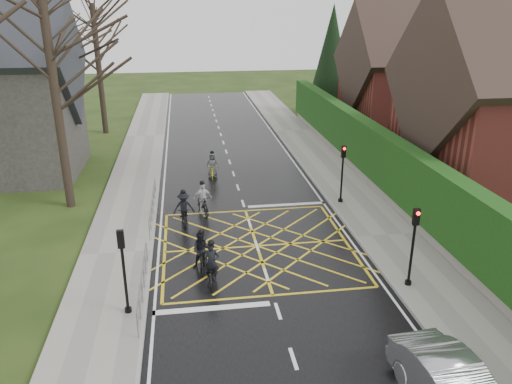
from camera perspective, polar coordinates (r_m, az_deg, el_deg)
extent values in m
plane|color=black|center=(22.03, 0.10, -6.20)|extent=(120.00, 120.00, 0.00)
cube|color=black|center=(22.03, 0.10, -6.19)|extent=(9.00, 80.00, 0.01)
cube|color=gray|center=(23.55, 14.75, -4.87)|extent=(3.00, 80.00, 0.15)
cube|color=gray|center=(22.03, -15.64, -6.83)|extent=(3.00, 80.00, 0.15)
cube|color=slate|center=(29.19, 13.55, 0.90)|extent=(0.50, 38.00, 0.70)
cube|color=#13330E|center=(28.66, 13.84, 4.19)|extent=(0.90, 38.00, 2.80)
cube|color=maroon|center=(41.95, 16.94, 10.32)|extent=(9.00, 8.00, 6.00)
cube|color=#2F221C|center=(41.56, 17.37, 14.24)|extent=(9.80, 8.80, 8.80)
cube|color=maroon|center=(42.61, 21.20, 17.48)|extent=(0.70, 0.70, 1.60)
cylinder|color=black|center=(48.34, 8.33, 9.38)|extent=(0.50, 0.50, 1.20)
cone|color=black|center=(47.68, 8.61, 14.57)|extent=(4.60, 4.60, 10.00)
cube|color=#2D2B28|center=(33.79, -26.71, 7.51)|extent=(8.00, 7.00, 7.00)
cylinder|color=black|center=(26.53, -21.85, 9.57)|extent=(0.44, 0.44, 11.00)
cylinder|color=black|center=(34.40, -20.75, 12.83)|extent=(0.44, 0.44, 12.00)
cylinder|color=black|center=(42.21, -17.48, 13.08)|extent=(0.44, 0.44, 10.00)
cylinder|color=slate|center=(18.37, -12.92, -9.13)|extent=(0.05, 5.00, 0.05)
cylinder|color=slate|center=(18.60, -12.81, -10.33)|extent=(0.04, 5.00, 0.04)
cylinder|color=slate|center=(16.54, -13.37, -14.94)|extent=(0.04, 0.04, 1.00)
cylinder|color=slate|center=(20.80, -12.35, -6.91)|extent=(0.04, 0.04, 1.00)
cylinder|color=slate|center=(25.15, -11.80, -0.63)|extent=(0.05, 6.00, 0.05)
cylinder|color=slate|center=(25.32, -11.72, -1.58)|extent=(0.04, 6.00, 0.04)
cylinder|color=slate|center=(22.59, -12.07, -4.57)|extent=(0.04, 0.04, 1.00)
cylinder|color=slate|center=(28.13, -11.43, 0.63)|extent=(0.04, 0.04, 1.00)
cylinder|color=black|center=(26.34, 9.79, 1.66)|extent=(0.10, 0.10, 3.00)
cylinder|color=black|center=(26.81, 9.61, -1.07)|extent=(0.24, 0.24, 0.30)
cube|color=black|center=(25.92, 9.98, 4.58)|extent=(0.22, 0.16, 0.62)
sphere|color=#FF0C0C|center=(25.76, 10.08, 4.89)|extent=(0.14, 0.14, 0.14)
cylinder|color=black|center=(19.17, 17.39, -6.57)|extent=(0.10, 0.10, 3.00)
cylinder|color=black|center=(19.81, 16.97, -10.04)|extent=(0.24, 0.24, 0.30)
cube|color=black|center=(18.59, 17.85, -2.73)|extent=(0.22, 0.16, 0.62)
sphere|color=#FF0C0C|center=(18.43, 18.07, -2.36)|extent=(0.14, 0.14, 0.14)
cylinder|color=black|center=(17.32, -14.77, -9.39)|extent=(0.10, 0.10, 3.00)
cylinder|color=black|center=(18.02, -14.37, -13.11)|extent=(0.24, 0.24, 0.30)
cube|color=black|center=(16.67, -15.21, -5.21)|extent=(0.22, 0.16, 0.62)
sphere|color=#FF0C0C|center=(16.70, -15.23, -4.48)|extent=(0.14, 0.14, 0.14)
imported|color=black|center=(19.22, -5.04, -9.03)|extent=(0.77, 1.84, 0.94)
imported|color=black|center=(19.14, -5.09, -8.03)|extent=(0.61, 0.43, 1.60)
sphere|color=black|center=(18.76, -5.17, -5.83)|extent=(0.25, 0.25, 0.25)
imported|color=black|center=(20.14, -6.19, -7.46)|extent=(0.66, 1.74, 1.02)
imported|color=black|center=(20.10, -6.23, -6.65)|extent=(0.82, 0.67, 1.56)
sphere|color=black|center=(19.74, -6.32, -4.58)|extent=(0.25, 0.25, 0.25)
imported|color=black|center=(24.21, -8.20, -2.62)|extent=(0.72, 1.82, 0.94)
imported|color=black|center=(24.17, -8.24, -1.81)|extent=(1.06, 0.65, 1.60)
sphere|color=black|center=(23.87, -8.34, 0.01)|extent=(0.25, 0.25, 0.25)
imported|color=black|center=(25.24, -6.08, -1.38)|extent=(0.91, 1.81, 1.04)
imported|color=silver|center=(25.23, -6.12, -0.72)|extent=(1.00, 0.61, 1.60)
sphere|color=black|center=(24.94, -6.19, 1.03)|extent=(0.25, 0.25, 0.25)
imported|color=yellow|center=(30.53, -4.98, 2.49)|extent=(0.72, 1.75, 0.90)
imported|color=#4C4E53|center=(30.53, -5.01, 3.11)|extent=(0.78, 0.54, 1.52)
sphere|color=black|center=(30.30, -5.05, 4.52)|extent=(0.24, 0.24, 0.24)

